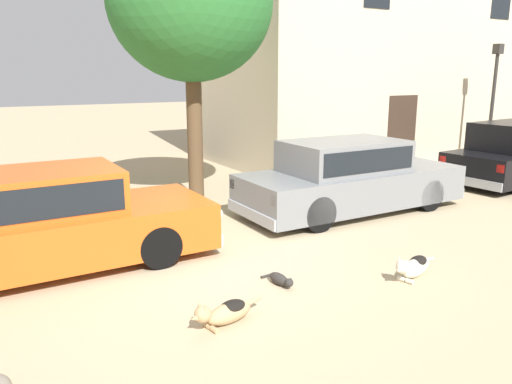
% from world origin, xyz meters
% --- Properties ---
extents(ground_plane, '(80.00, 80.00, 0.00)m').
position_xyz_m(ground_plane, '(0.00, 0.00, 0.00)').
color(ground_plane, tan).
extents(parked_sedan_nearest, '(4.78, 1.73, 1.42)m').
position_xyz_m(parked_sedan_nearest, '(-2.14, 0.91, 0.70)').
color(parked_sedan_nearest, '#D15619').
rests_on(parked_sedan_nearest, ground_plane).
extents(parked_sedan_second, '(4.77, 1.75, 1.44)m').
position_xyz_m(parked_sedan_second, '(3.53, 1.07, 0.72)').
color(parked_sedan_second, slate).
rests_on(parked_sedan_second, ground_plane).
extents(apartment_block, '(12.10, 5.70, 7.25)m').
position_xyz_m(apartment_block, '(9.71, 6.74, 3.63)').
color(apartment_block, beige).
rests_on(apartment_block, ground_plane).
extents(stray_dog_spotted, '(0.97, 0.34, 0.34)m').
position_xyz_m(stray_dog_spotted, '(-0.70, -1.80, 0.14)').
color(stray_dog_spotted, tan).
rests_on(stray_dog_spotted, ground_plane).
extents(stray_dog_tan, '(1.00, 0.36, 0.37)m').
position_xyz_m(stray_dog_tan, '(2.09, -1.95, 0.16)').
color(stray_dog_tan, beige).
rests_on(stray_dog_tan, ground_plane).
extents(stray_cat, '(0.22, 0.57, 0.16)m').
position_xyz_m(stray_cat, '(0.40, -1.24, 0.08)').
color(stray_cat, '#2D2B28').
rests_on(stray_cat, ground_plane).
extents(street_lamp, '(0.22, 0.22, 3.52)m').
position_xyz_m(street_lamp, '(10.37, 2.82, 2.28)').
color(street_lamp, '#2D2B28').
rests_on(street_lamp, ground_plane).
extents(acacia_tree_left, '(3.31, 2.98, 5.67)m').
position_xyz_m(acacia_tree_left, '(1.20, 3.26, 4.07)').
color(acacia_tree_left, brown).
rests_on(acacia_tree_left, ground_plane).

